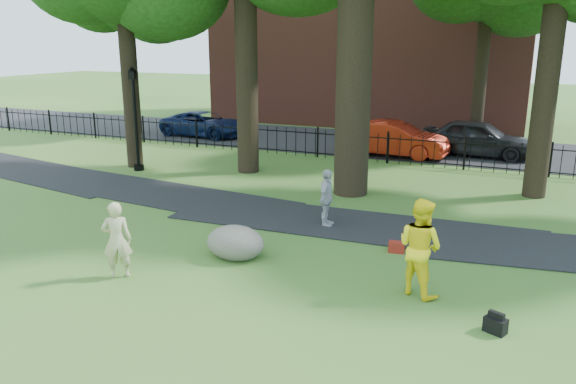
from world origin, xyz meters
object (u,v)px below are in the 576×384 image
at_px(woman, 117,240).
at_px(lamppost, 136,121).
at_px(red_sedan, 394,139).
at_px(boulder, 235,240).
at_px(man, 420,247).

relative_size(woman, lamppost, 0.42).
xyz_separation_m(lamppost, red_sedan, (8.37, 6.50, -1.16)).
relative_size(boulder, red_sedan, 0.30).
bearing_deg(boulder, woman, -131.57).
bearing_deg(man, red_sedan, -47.67).
bearing_deg(lamppost, boulder, -54.58).
relative_size(woman, red_sedan, 0.36).
height_order(man, red_sedan, man).
xyz_separation_m(man, lamppost, (-11.88, 6.64, 0.94)).
bearing_deg(red_sedan, man, -161.44).
height_order(woman, man, man).
distance_m(man, lamppost, 13.64).
relative_size(woman, boulder, 1.20).
bearing_deg(lamppost, red_sedan, 23.05).
bearing_deg(man, lamppost, -1.85).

